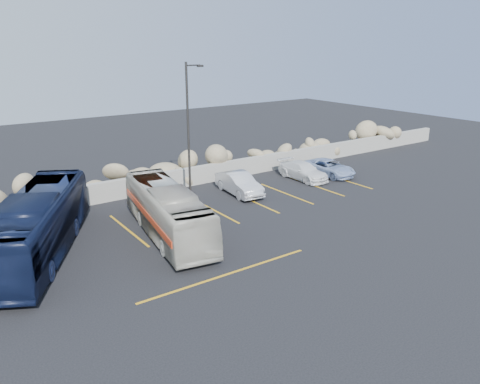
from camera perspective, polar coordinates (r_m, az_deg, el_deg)
ground at (r=19.72m, az=1.27°, el=-9.43°), size 90.00×90.00×0.00m
seawall at (r=29.33m, az=-12.74°, el=0.65°), size 60.00×0.40×1.20m
riprap_pile at (r=30.22m, az=-13.72°, el=2.47°), size 54.00×2.80×2.60m
parking_lines at (r=26.37m, az=2.24°, el=-2.22°), size 18.16×9.36×0.01m
lamppost at (r=27.34m, az=-6.24°, el=7.73°), size 1.14×0.18×8.00m
vintage_bus at (r=22.94m, az=-8.85°, el=-2.30°), size 3.47×9.01×2.45m
tour_coach at (r=22.34m, az=-23.44°, el=-3.66°), size 6.85×10.04×2.82m
car_b at (r=29.01m, az=-0.11°, el=1.05°), size 1.81×4.16×1.33m
car_c at (r=32.48m, az=7.70°, el=2.56°), size 1.64×4.01×1.16m
car_d at (r=33.73m, az=10.73°, el=2.94°), size 2.16×4.16×1.12m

